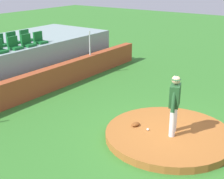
{
  "coord_description": "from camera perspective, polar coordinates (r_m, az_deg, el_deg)",
  "views": [
    {
      "loc": [
        -8.08,
        -3.61,
        4.68
      ],
      "look_at": [
        0.0,
        2.07,
        1.12
      ],
      "focal_mm": 52.46,
      "sensor_mm": 36.0,
      "label": 1
    }
  ],
  "objects": [
    {
      "name": "baseball",
      "position": [
        9.87,
        6.26,
        -6.94
      ],
      "size": [
        0.07,
        0.07,
        0.07
      ],
      "primitive_type": "sphere",
      "color": "white",
      "rests_on": "pitchers_mound"
    },
    {
      "name": "fielding_glove",
      "position": [
        10.11,
        4.12,
        -6.06
      ],
      "size": [
        0.32,
        0.23,
        0.11
      ],
      "primitive_type": "ellipsoid",
      "rotation": [
        0.0,
        0.0,
        3.03
      ],
      "color": "brown",
      "rests_on": "pitchers_mound"
    },
    {
      "name": "stadium_chair_5",
      "position": [
        14.9,
        -12.51,
        8.48
      ],
      "size": [
        0.48,
        0.44,
        0.5
      ],
      "rotation": [
        0.0,
        0.0,
        3.14
      ],
      "color": "#156026",
      "rests_on": "bleacher_platform"
    },
    {
      "name": "stadium_chair_10",
      "position": [
        15.13,
        -16.9,
        8.26
      ],
      "size": [
        0.48,
        0.44,
        0.5
      ],
      "rotation": [
        0.0,
        0.0,
        3.14
      ],
      "color": "#156026",
      "rests_on": "bleacher_platform"
    },
    {
      "name": "stadium_chair_3",
      "position": [
        14.01,
        -16.66,
        7.42
      ],
      "size": [
        0.48,
        0.44,
        0.5
      ],
      "rotation": [
        0.0,
        0.0,
        3.14
      ],
      "color": "#156026",
      "rests_on": "bleacher_platform"
    },
    {
      "name": "stadium_chair_11",
      "position": [
        15.54,
        -14.76,
        8.76
      ],
      "size": [
        0.48,
        0.44,
        0.5
      ],
      "rotation": [
        0.0,
        0.0,
        3.14
      ],
      "color": "#156026",
      "rests_on": "bleacher_platform"
    },
    {
      "name": "pitcher",
      "position": [
        9.4,
        10.86,
        -1.86
      ],
      "size": [
        0.79,
        0.4,
        1.8
      ],
      "rotation": [
        0.0,
        0.0,
        0.3
      ],
      "color": "white",
      "rests_on": "pitchers_mound"
    },
    {
      "name": "stadium_chair_9",
      "position": [
        14.73,
        -18.92,
        7.75
      ],
      "size": [
        0.48,
        0.44,
        0.5
      ],
      "rotation": [
        0.0,
        0.0,
        3.14
      ],
      "color": "#156026",
      "rests_on": "bleacher_platform"
    },
    {
      "name": "fence_post_right",
      "position": [
        15.44,
        -3.89,
        8.06
      ],
      "size": [
        0.06,
        0.06,
        1.15
      ],
      "primitive_type": "cylinder",
      "color": "silver",
      "rests_on": "brick_barrier"
    },
    {
      "name": "brick_barrier",
      "position": [
        13.18,
        -13.81,
        0.68
      ],
      "size": [
        14.2,
        0.4,
        0.97
      ],
      "primitive_type": "cube",
      "color": "#9D4524",
      "rests_on": "ground_plane"
    },
    {
      "name": "pitchers_mound",
      "position": [
        9.96,
        9.89,
        -7.81
      ],
      "size": [
        3.78,
        3.78,
        0.22
      ],
      "primitive_type": "cylinder",
      "color": "#A05D28",
      "rests_on": "ground_plane"
    },
    {
      "name": "stadium_chair_4",
      "position": [
        14.41,
        -14.49,
        7.95
      ],
      "size": [
        0.48,
        0.44,
        0.5
      ],
      "rotation": [
        0.0,
        0.0,
        3.14
      ],
      "color": "#156026",
      "rests_on": "bleacher_platform"
    },
    {
      "name": "ground_plane",
      "position": [
        10.01,
        9.85,
        -8.37
      ],
      "size": [
        60.0,
        60.0,
        0.0
      ],
      "primitive_type": "plane",
      "color": "#337529"
    }
  ]
}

